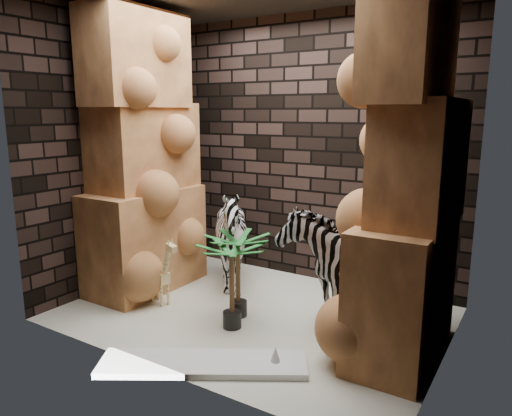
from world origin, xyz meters
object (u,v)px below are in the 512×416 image
Objects in this scene: zebra_left at (232,244)px; surfboard at (203,364)px; giraffe_toy at (159,269)px; palm_front at (238,275)px; palm_back at (232,286)px; zebra_right at (337,247)px.

surfboard is at bearing -56.56° from zebra_left.
giraffe_toy is (-0.42, -0.69, -0.16)m from zebra_left.
giraffe_toy is 0.90× the size of palm_front.
palm_back is at bearing 75.18° from surfboard.
palm_back reaches higher than surfboard.
zebra_right is 1.22m from zebra_left.
palm_front is (0.85, 0.17, 0.04)m from giraffe_toy.
zebra_left is 1.42× the size of palm_front.
giraffe_toy is 0.87m from palm_front.
zebra_left is at bearing 75.06° from giraffe_toy.
zebra_right reaches higher than palm_back.
palm_front is at bearing -142.61° from zebra_right.
giraffe_toy is 1.41m from surfboard.
zebra_left is 0.73× the size of surfboard.
giraffe_toy is at bearing -114.46° from zebra_left.
giraffe_toy is 0.46× the size of surfboard.
palm_front is at bearing 76.56° from surfboard.
zebra_left is 0.69m from palm_front.
palm_front is 0.52× the size of surfboard.
giraffe_toy is at bearing -154.16° from zebra_right.
palm_front is at bearing 111.62° from palm_back.
zebra_right is 1.07m from palm_back.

